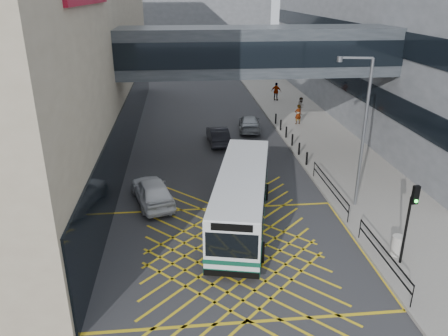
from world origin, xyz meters
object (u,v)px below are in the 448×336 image
object	(u,v)px
car_dark	(218,135)
pedestrian_a	(298,114)
car_white	(152,191)
car_silver	(249,123)
street_lamp	(361,125)
bus	(242,195)
traffic_light	(410,214)
pedestrian_b	(301,106)
pedestrian_c	(276,92)
litter_bin	(397,246)

from	to	relation	value
car_dark	pedestrian_a	xyz separation A→B (m)	(7.47, 4.18, 0.35)
car_white	car_silver	size ratio (longest dim) A/B	1.11
street_lamp	bus	bearing A→B (deg)	-159.79
traffic_light	street_lamp	xyz separation A→B (m)	(-0.05, 5.72, 2.12)
car_white	car_dark	world-z (taller)	car_white
bus	pedestrian_b	distance (m)	21.52
bus	street_lamp	size ratio (longest dim) A/B	1.30
bus	car_silver	size ratio (longest dim) A/B	2.39
street_lamp	pedestrian_c	bearing A→B (deg)	98.05
litter_bin	car_white	bearing A→B (deg)	149.39
car_white	pedestrian_b	bearing A→B (deg)	-143.18
traffic_light	litter_bin	xyz separation A→B (m)	(0.10, 0.71, -1.98)
pedestrian_c	street_lamp	bearing A→B (deg)	113.78
car_dark	street_lamp	xyz separation A→B (m)	(6.42, -11.57, 4.05)
traffic_light	pedestrian_c	bearing A→B (deg)	80.75
car_dark	street_lamp	distance (m)	13.84
traffic_light	pedestrian_a	size ratio (longest dim) A/B	2.17
pedestrian_c	pedestrian_b	bearing A→B (deg)	126.38
traffic_light	pedestrian_b	bearing A→B (deg)	77.74
traffic_light	pedestrian_b	size ratio (longest dim) A/B	2.23
car_silver	street_lamp	world-z (taller)	street_lamp
street_lamp	litter_bin	size ratio (longest dim) A/B	8.57
pedestrian_c	litter_bin	bearing A→B (deg)	114.47
street_lamp	traffic_light	bearing A→B (deg)	-79.04
pedestrian_b	car_silver	bearing A→B (deg)	173.09
litter_bin	traffic_light	bearing A→B (deg)	-97.92
car_dark	litter_bin	distance (m)	17.84
bus	pedestrian_a	xyz separation A→B (m)	(7.36, 16.84, -0.50)
car_white	traffic_light	xyz separation A→B (m)	(11.04, -7.29, 1.83)
car_white	pedestrian_a	xyz separation A→B (m)	(12.04, 14.17, 0.25)
bus	pedestrian_b	size ratio (longest dim) A/B	6.21
street_lamp	pedestrian_c	size ratio (longest dim) A/B	4.20
pedestrian_a	pedestrian_c	size ratio (longest dim) A/B	0.91
litter_bin	pedestrian_a	distance (m)	20.79
car_dark	pedestrian_b	size ratio (longest dim) A/B	2.56
traffic_light	pedestrian_a	bearing A→B (deg)	79.92
street_lamp	pedestrian_b	size ratio (longest dim) A/B	4.76
bus	traffic_light	xyz separation A→B (m)	(6.36, -4.63, 1.07)
bus	pedestrian_a	world-z (taller)	bus
car_white	pedestrian_c	distance (m)	26.12
car_dark	traffic_light	bearing A→B (deg)	107.11
street_lamp	pedestrian_a	bearing A→B (deg)	96.61
litter_bin	car_dark	bearing A→B (deg)	111.60
car_silver	street_lamp	size ratio (longest dim) A/B	0.55
litter_bin	pedestrian_b	distance (m)	23.80
bus	traffic_light	distance (m)	7.94
car_dark	pedestrian_b	xyz separation A→B (m)	(8.54, 7.13, 0.33)
litter_bin	pedestrian_a	bearing A→B (deg)	87.51
bus	pedestrian_b	world-z (taller)	bus
litter_bin	pedestrian_b	world-z (taller)	pedestrian_b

